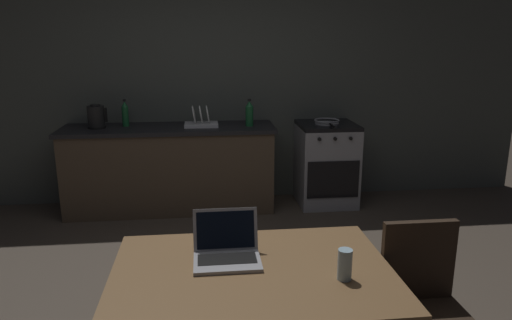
% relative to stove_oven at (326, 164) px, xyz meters
% --- Properties ---
extents(ground_plane, '(12.00, 12.00, 0.00)m').
position_rel_stove_oven_xyz_m(ground_plane, '(-1.18, -2.01, -0.44)').
color(ground_plane, '#473D33').
extents(back_wall, '(6.40, 0.10, 2.66)m').
position_rel_stove_oven_xyz_m(back_wall, '(-0.88, 0.35, 0.89)').
color(back_wall, '#494E48').
rests_on(back_wall, ground_plane).
extents(kitchen_counter, '(2.16, 0.64, 0.88)m').
position_rel_stove_oven_xyz_m(kitchen_counter, '(-1.66, 0.00, 0.00)').
color(kitchen_counter, '#4C3D2D').
rests_on(kitchen_counter, ground_plane).
extents(stove_oven, '(0.60, 0.62, 0.88)m').
position_rel_stove_oven_xyz_m(stove_oven, '(0.00, 0.00, 0.00)').
color(stove_oven, gray).
rests_on(stove_oven, ground_plane).
extents(dining_table, '(1.31, 0.91, 0.72)m').
position_rel_stove_oven_xyz_m(dining_table, '(-1.10, -2.84, 0.22)').
color(dining_table, brown).
rests_on(dining_table, ground_plane).
extents(chair, '(0.40, 0.40, 0.89)m').
position_rel_stove_oven_xyz_m(chair, '(-0.25, -2.86, 0.07)').
color(chair, '#2D2116').
rests_on(chair, ground_plane).
extents(laptop, '(0.32, 0.28, 0.22)m').
position_rel_stove_oven_xyz_m(laptop, '(-1.21, -2.72, 0.33)').
color(laptop, '#99999E').
rests_on(laptop, dining_table).
extents(electric_kettle, '(0.19, 0.17, 0.24)m').
position_rel_stove_oven_xyz_m(electric_kettle, '(-2.37, 0.00, 0.56)').
color(electric_kettle, black).
rests_on(electric_kettle, kitchen_counter).
extents(bottle, '(0.08, 0.08, 0.28)m').
position_rel_stove_oven_xyz_m(bottle, '(-0.84, -0.05, 0.57)').
color(bottle, '#19592D').
rests_on(bottle, kitchen_counter).
extents(frying_pan, '(0.27, 0.44, 0.05)m').
position_rel_stove_oven_xyz_m(frying_pan, '(-0.01, -0.03, 0.47)').
color(frying_pan, gray).
rests_on(frying_pan, stove_oven).
extents(drinking_glass, '(0.06, 0.06, 0.14)m').
position_rel_stove_oven_xyz_m(drinking_glass, '(-0.70, -2.97, 0.35)').
color(drinking_glass, '#99B7C6').
rests_on(drinking_glass, dining_table).
extents(dish_rack, '(0.34, 0.26, 0.21)m').
position_rel_stove_oven_xyz_m(dish_rack, '(-1.33, 0.00, 0.49)').
color(dish_rack, silver).
rests_on(dish_rack, kitchen_counter).
extents(bottle_b, '(0.07, 0.07, 0.28)m').
position_rel_stove_oven_xyz_m(bottle_b, '(-2.10, 0.08, 0.57)').
color(bottle_b, '#19592D').
rests_on(bottle_b, kitchen_counter).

